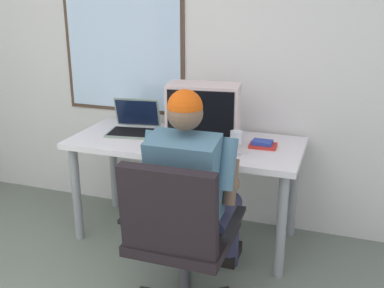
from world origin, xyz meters
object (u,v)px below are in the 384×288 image
at_px(desk, 185,153).
at_px(office_chair, 177,229).
at_px(wine_glass, 236,139).
at_px(coffee_mug, 154,139).
at_px(laptop, 134,123).
at_px(book_stack, 263,144).
at_px(person_seated, 192,189).
at_px(crt_monitor, 204,110).

relative_size(desk, office_chair, 1.71).
relative_size(office_chair, wine_glass, 5.82).
bearing_deg(office_chair, coffee_mug, 122.19).
xyz_separation_m(office_chair, coffee_mug, (-0.40, 0.64, 0.26)).
bearing_deg(desk, laptop, 169.65).
xyz_separation_m(book_stack, coffee_mug, (-0.69, -0.21, 0.03)).
bearing_deg(coffee_mug, office_chair, -57.81).
height_order(laptop, wine_glass, laptop).
height_order(person_seated, wine_glass, person_seated).
xyz_separation_m(person_seated, laptop, (-0.67, 0.63, 0.15)).
bearing_deg(coffee_mug, book_stack, 16.85).
distance_m(office_chair, crt_monitor, 0.94).
bearing_deg(crt_monitor, coffee_mug, -148.30).
bearing_deg(crt_monitor, book_stack, 4.52).
bearing_deg(wine_glass, coffee_mug, 178.98).
relative_size(laptop, book_stack, 2.05).
distance_m(crt_monitor, wine_glass, 0.35).
distance_m(book_stack, coffee_mug, 0.72).
distance_m(wine_glass, book_stack, 0.27).
height_order(crt_monitor, wine_glass, crt_monitor).
relative_size(desk, crt_monitor, 3.17).
relative_size(wine_glass, coffee_mug, 1.81).
bearing_deg(person_seated, laptop, 136.52).
relative_size(crt_monitor, wine_glass, 3.15).
bearing_deg(wine_glass, desk, 155.92).
bearing_deg(person_seated, coffee_mug, 136.10).
bearing_deg(office_chair, wine_glass, 76.03).
bearing_deg(wine_glass, person_seated, -113.22).
distance_m(desk, wine_glass, 0.49).
height_order(person_seated, book_stack, person_seated).
xyz_separation_m(crt_monitor, wine_glass, (0.27, -0.19, -0.12)).
bearing_deg(office_chair, crt_monitor, 98.14).
height_order(book_stack, coffee_mug, coffee_mug).
xyz_separation_m(office_chair, crt_monitor, (-0.12, 0.82, 0.45)).
distance_m(office_chair, person_seated, 0.29).
bearing_deg(laptop, coffee_mug, -42.84).
bearing_deg(office_chair, laptop, 127.03).
height_order(person_seated, coffee_mug, person_seated).
bearing_deg(book_stack, wine_glass, -120.53).
distance_m(office_chair, book_stack, 0.93).
height_order(person_seated, crt_monitor, person_seated).
xyz_separation_m(office_chair, book_stack, (0.29, 0.85, 0.24)).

